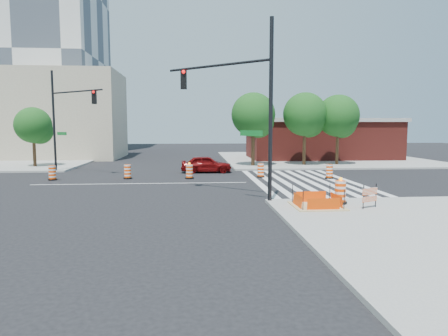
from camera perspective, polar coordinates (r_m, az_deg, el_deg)
The scene contains 21 objects.
ground at distance 26.79m, azimuth -11.86°, elevation -2.20°, with size 120.00×120.00×0.00m, color black.
sidewalk_ne at distance 46.80m, azimuth 13.59°, elevation 1.32°, with size 22.00×22.00×0.15m, color gray.
crosswalk_east at distance 27.63m, azimuth 11.31°, elevation -1.92°, with size 6.75×13.50×0.01m.
lane_centerline at distance 26.79m, azimuth -11.86°, elevation -2.18°, with size 14.00×0.12×0.01m, color silver.
excavation_pit at distance 18.54m, azimuth 13.14°, elevation -5.17°, with size 2.20×2.20×0.90m.
brick_storefront at distance 46.68m, azimuth 13.66°, elevation 4.07°, with size 16.50×8.50×4.60m.
beige_midrise at distance 50.72m, azimuth -22.46°, elevation 6.96°, with size 14.00×10.00×10.00m, color tan.
red_coupe at distance 32.39m, azimuth -2.53°, elevation 0.57°, with size 1.64×4.09×1.39m, color #630809.
signal_pole_se at distance 20.38m, azimuth 2.19°, elevation 10.39°, with size 5.08×4.42×8.70m.
signal_pole_nw at distance 34.00m, azimuth -21.63°, elevation 7.57°, with size 4.85×3.90×8.05m.
pit_drum at distance 19.41m, azimuth 16.28°, elevation -3.42°, with size 0.63×0.63×1.24m.
barricade at distance 18.80m, azimuth 20.11°, elevation -3.63°, with size 0.84×0.43×1.07m.
tree_north_b at distance 39.67m, azimuth -25.53°, elevation 5.27°, with size 3.22×3.20×5.45m.
tree_north_c at distance 36.74m, azimuth 4.26°, elevation 7.25°, with size 4.00×4.00×6.81m.
tree_north_d at distance 38.07m, azimuth 11.53°, elevation 7.17°, with size 4.04×4.04×6.87m.
tree_north_e at distance 39.20m, azimuth 16.02°, elevation 6.85°, with size 3.94×3.94×6.70m.
median_drum_1 at distance 30.26m, azimuth -23.33°, elevation -0.72°, with size 0.60×0.60×1.02m.
median_drum_2 at distance 29.33m, azimuth -13.61°, elevation -0.59°, with size 0.60×0.60×1.02m.
median_drum_3 at distance 28.64m, azimuth -4.98°, elevation -0.58°, with size 0.60×0.60×1.18m.
median_drum_4 at distance 29.48m, azimuth 5.27°, elevation -0.41°, with size 0.60×0.60×1.02m.
median_drum_5 at distance 29.63m, azimuth 14.82°, elevation -0.55°, with size 0.60×0.60×1.02m.
Camera 1 is at (3.39, -26.31, 3.77)m, focal length 32.00 mm.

